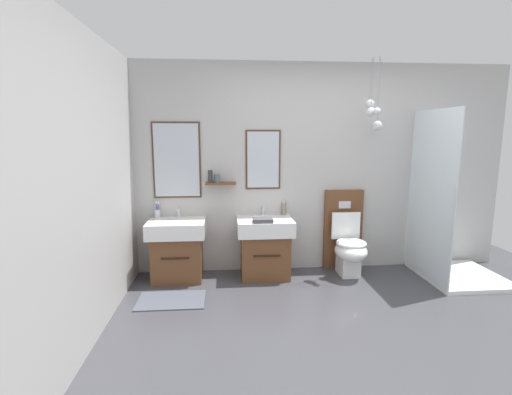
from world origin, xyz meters
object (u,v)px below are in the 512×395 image
object	(u,v)px
soap_dispenser	(284,209)
shower_tray	(448,244)
vanity_sink_left	(177,248)
toilet	(347,243)
toothbrush_cup	(157,213)
folded_hand_towel	(263,220)
vanity_sink_right	(265,246)

from	to	relation	value
soap_dispenser	shower_tray	size ratio (longest dim) A/B	0.09
vanity_sink_left	toilet	xyz separation A→B (m)	(2.03, 0.02, 0.00)
vanity_sink_left	toothbrush_cup	world-z (taller)	toothbrush_cup
folded_hand_towel	toilet	bearing A→B (deg)	10.15
toothbrush_cup	vanity_sink_right	bearing A→B (deg)	-8.27
vanity_sink_right	toilet	world-z (taller)	toilet
toothbrush_cup	shower_tray	xyz separation A→B (m)	(3.38, -0.46, -0.33)
vanity_sink_right	toothbrush_cup	size ratio (longest dim) A/B	3.47
toilet	shower_tray	bearing A→B (deg)	-15.13
vanity_sink_right	toothbrush_cup	bearing A→B (deg)	171.73
folded_hand_towel	shower_tray	bearing A→B (deg)	-2.96
vanity_sink_right	shower_tray	xyz separation A→B (m)	(2.11, -0.28, 0.05)
toothbrush_cup	vanity_sink_left	bearing A→B (deg)	-36.92
soap_dispenser	shower_tray	bearing A→B (deg)	-14.19
soap_dispenser	shower_tray	distance (m)	1.95
vanity_sink_left	soap_dispenser	xyz separation A→B (m)	(1.28, 0.19, 0.40)
vanity_sink_left	vanity_sink_right	bearing A→B (deg)	0.00
toothbrush_cup	soap_dispenser	xyz separation A→B (m)	(1.52, 0.01, 0.02)
soap_dispenser	toilet	bearing A→B (deg)	-12.80
toilet	shower_tray	xyz separation A→B (m)	(1.11, -0.30, 0.05)
soap_dispenser	folded_hand_towel	bearing A→B (deg)	-129.51
vanity_sink_right	soap_dispenser	bearing A→B (deg)	37.31
vanity_sink_right	folded_hand_towel	size ratio (longest dim) A/B	3.17
folded_hand_towel	soap_dispenser	bearing A→B (deg)	50.49
folded_hand_towel	shower_tray	distance (m)	2.18
toilet	vanity_sink_left	bearing A→B (deg)	-179.33
shower_tray	toilet	bearing A→B (deg)	164.87
toothbrush_cup	shower_tray	bearing A→B (deg)	-7.74
vanity_sink_right	shower_tray	bearing A→B (deg)	-7.41
folded_hand_towel	shower_tray	size ratio (longest dim) A/B	0.11
soap_dispenser	folded_hand_towel	distance (m)	0.47
soap_dispenser	folded_hand_towel	xyz separation A→B (m)	(-0.30, -0.36, -0.05)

